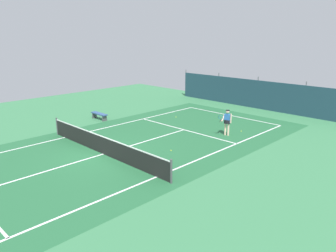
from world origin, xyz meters
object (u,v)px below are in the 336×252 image
object	(u,v)px
tennis_net	(103,145)
tennis_player	(227,121)
tennis_ball_near_player	(171,150)
courtside_bench	(99,115)
tennis_ball_midcourt	(176,117)
parked_car	(262,93)
tennis_ball_by_sideline	(241,131)

from	to	relation	value
tennis_net	tennis_player	size ratio (longest dim) A/B	6.17
tennis_ball_near_player	courtside_bench	xyz separation A→B (m)	(-8.54, 1.14, 0.34)
tennis_ball_midcourt	courtside_bench	bearing A→B (deg)	-128.85
tennis_player	courtside_bench	world-z (taller)	tennis_player
tennis_ball_midcourt	tennis_net	bearing A→B (deg)	-72.40
parked_car	tennis_player	bearing A→B (deg)	116.42
tennis_net	tennis_player	distance (m)	7.87
tennis_ball_midcourt	tennis_ball_by_sideline	size ratio (longest dim) A/B	1.00
tennis_player	tennis_ball_near_player	bearing A→B (deg)	69.73
tennis_player	tennis_ball_near_player	xyz separation A→B (m)	(-0.49, -4.50, -0.93)
courtside_bench	tennis_ball_midcourt	bearing A→B (deg)	51.15
parked_car	tennis_net	bearing A→B (deg)	100.80
tennis_ball_midcourt	tennis_ball_by_sideline	distance (m)	5.64
tennis_ball_near_player	tennis_ball_midcourt	bearing A→B (deg)	131.18
tennis_net	tennis_ball_near_player	xyz separation A→B (m)	(2.23, 2.86, -0.48)
tennis_ball_near_player	tennis_ball_midcourt	distance (m)	7.48
tennis_player	tennis_ball_midcourt	world-z (taller)	tennis_player
tennis_ball_midcourt	courtside_bench	world-z (taller)	courtside_bench
parked_car	tennis_ball_midcourt	bearing A→B (deg)	88.05
tennis_net	tennis_ball_midcourt	distance (m)	8.92
tennis_ball_near_player	tennis_ball_by_sideline	distance (m)	5.91
tennis_player	tennis_ball_by_sideline	distance (m)	1.67
tennis_player	parked_car	xyz separation A→B (m)	(-3.75, 11.00, -0.12)
tennis_net	parked_car	distance (m)	18.40
tennis_ball_by_sideline	tennis_ball_near_player	bearing A→B (deg)	-96.91
courtside_bench	tennis_net	bearing A→B (deg)	-32.38
tennis_net	parked_car	size ratio (longest dim) A/B	2.30
tennis_player	courtside_bench	distance (m)	9.65
tennis_net	tennis_ball_midcourt	size ratio (longest dim) A/B	153.33
tennis_player	tennis_ball_near_player	world-z (taller)	tennis_player
tennis_ball_near_player	courtside_bench	bearing A→B (deg)	172.42
tennis_net	tennis_ball_near_player	world-z (taller)	tennis_net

